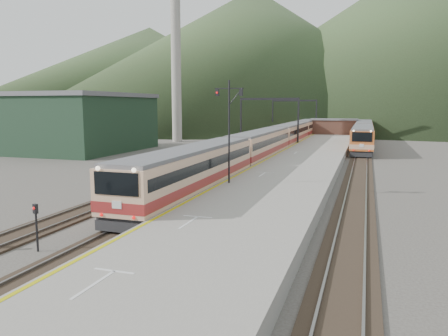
% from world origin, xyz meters
% --- Properties ---
extents(ground, '(400.00, 400.00, 0.00)m').
position_xyz_m(ground, '(0.00, 0.00, 0.00)').
color(ground, '#47423D').
rests_on(ground, ground).
extents(track_main, '(2.60, 200.00, 0.23)m').
position_xyz_m(track_main, '(0.00, 40.00, 0.07)').
color(track_main, black).
rests_on(track_main, ground).
extents(track_far, '(2.60, 200.00, 0.23)m').
position_xyz_m(track_far, '(-5.00, 40.00, 0.07)').
color(track_far, black).
rests_on(track_far, ground).
extents(track_second, '(2.60, 200.00, 0.23)m').
position_xyz_m(track_second, '(11.50, 40.00, 0.07)').
color(track_second, black).
rests_on(track_second, ground).
extents(platform, '(8.00, 100.00, 1.00)m').
position_xyz_m(platform, '(5.60, 38.00, 0.50)').
color(platform, gray).
rests_on(platform, ground).
extents(gantry_near, '(9.55, 0.25, 8.00)m').
position_xyz_m(gantry_near, '(-2.85, 55.00, 5.59)').
color(gantry_near, black).
rests_on(gantry_near, ground).
extents(gantry_far, '(9.55, 0.25, 8.00)m').
position_xyz_m(gantry_far, '(-2.85, 80.00, 5.59)').
color(gantry_far, black).
rests_on(gantry_far, ground).
extents(warehouse, '(14.50, 20.50, 8.60)m').
position_xyz_m(warehouse, '(-28.00, 42.00, 4.32)').
color(warehouse, '#1A331F').
rests_on(warehouse, ground).
extents(smokestack, '(1.80, 1.80, 30.00)m').
position_xyz_m(smokestack, '(-22.00, 62.00, 15.00)').
color(smokestack, '#9E998E').
rests_on(smokestack, ground).
extents(station_shed, '(9.40, 4.40, 3.10)m').
position_xyz_m(station_shed, '(5.60, 78.00, 2.57)').
color(station_shed, '#4F2F25').
rests_on(station_shed, platform).
extents(hill_a, '(180.00, 180.00, 60.00)m').
position_xyz_m(hill_a, '(-40.00, 190.00, 30.00)').
color(hill_a, '#344526').
rests_on(hill_a, ground).
extents(hill_b, '(220.00, 220.00, 75.00)m').
position_xyz_m(hill_b, '(30.00, 230.00, 37.50)').
color(hill_b, '#344526').
rests_on(hill_b, ground).
extents(hill_d, '(200.00, 200.00, 55.00)m').
position_xyz_m(hill_d, '(-120.00, 240.00, 27.50)').
color(hill_d, '#344526').
rests_on(hill_d, ground).
extents(main_train, '(3.12, 85.34, 3.80)m').
position_xyz_m(main_train, '(0.00, 48.22, 2.13)').
color(main_train, tan).
rests_on(main_train, track_main).
extents(second_train, '(3.01, 61.66, 3.67)m').
position_xyz_m(second_train, '(11.50, 75.25, 2.07)').
color(second_train, '#C8622B').
rests_on(second_train, track_second).
extents(signal_mast, '(2.20, 0.26, 7.62)m').
position_xyz_m(signal_mast, '(2.33, 17.34, 5.62)').
color(signal_mast, black).
rests_on(signal_mast, platform).
extents(short_signal_a, '(0.26, 0.22, 2.27)m').
position_xyz_m(short_signal_a, '(-2.38, 2.44, 1.46)').
color(short_signal_a, black).
rests_on(short_signal_a, ground).
extents(short_signal_b, '(0.23, 0.17, 2.27)m').
position_xyz_m(short_signal_b, '(-2.92, 30.59, 1.46)').
color(short_signal_b, black).
rests_on(short_signal_b, ground).
extents(short_signal_c, '(0.25, 0.21, 2.27)m').
position_xyz_m(short_signal_c, '(-7.10, 18.12, 1.46)').
color(short_signal_c, black).
rests_on(short_signal_c, ground).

